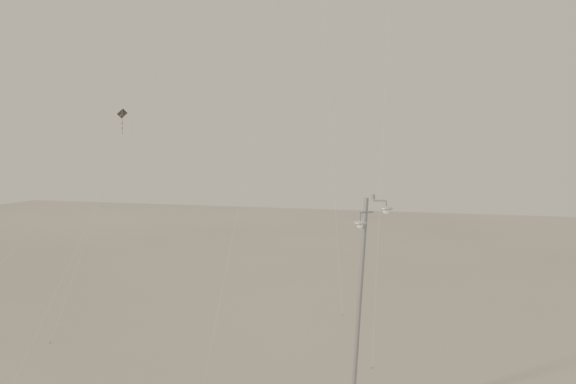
# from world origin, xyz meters

# --- Properties ---
(street_lamp) EXTENTS (1.64, 0.96, 9.63)m
(street_lamp) POSITION_xyz_m (2.88, 1.20, 5.14)
(street_lamp) COLOR #999DA2
(street_lamp) RESTS_ON ground
(kite_3) EXTENTS (7.76, 6.28, 20.45)m
(kite_3) POSITION_xyz_m (-6.29, 1.79, 14.71)
(kite_3) COLOR maroon
(kite_3) RESTS_ON ground
(kite_5) EXTENTS (3.87, 9.15, 26.55)m
(kite_5) POSITION_xyz_m (-3.62, 23.24, 20.77)
(kite_5) COLOR #8F4317
(kite_5) RESTS_ON ground
(kite_6) EXTENTS (6.96, 9.36, 13.93)m
(kite_6) POSITION_xyz_m (-15.51, 8.59, 10.30)
(kite_6) COLOR #282422
(kite_6) RESTS_ON ground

